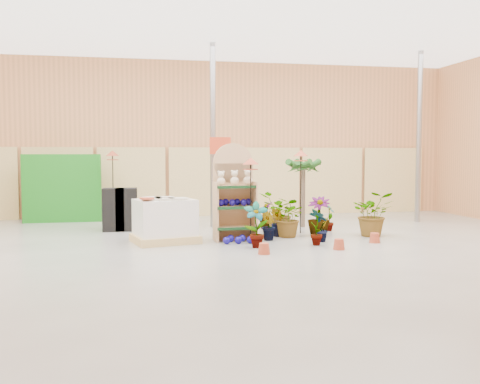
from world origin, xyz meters
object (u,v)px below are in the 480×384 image
(pallet_stack, at_px, (165,221))
(bird_table_front, at_px, (251,164))
(display_shelf, at_px, (234,196))
(potted_plant_2, at_px, (289,217))

(pallet_stack, xyz_separation_m, bird_table_front, (1.73, -0.29, 1.16))
(display_shelf, height_order, bird_table_front, display_shelf)
(display_shelf, bearing_deg, potted_plant_2, 0.68)
(display_shelf, height_order, pallet_stack, display_shelf)
(display_shelf, bearing_deg, bird_table_front, -57.15)
(bird_table_front, bearing_deg, potted_plant_2, 26.42)
(bird_table_front, relative_size, potted_plant_2, 2.01)
(pallet_stack, relative_size, potted_plant_2, 1.69)
(pallet_stack, xyz_separation_m, potted_plant_2, (2.68, 0.19, -0.01))
(display_shelf, relative_size, pallet_stack, 1.39)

